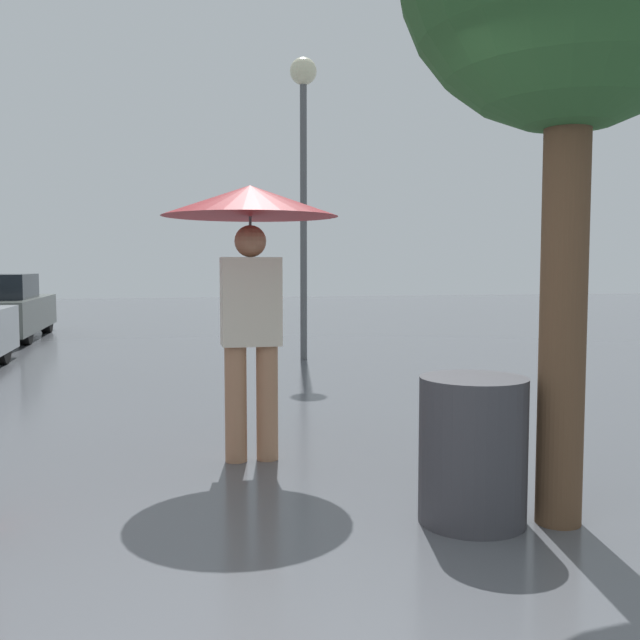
# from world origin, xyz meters

# --- Properties ---
(pedestrian) EXTENTS (1.24, 1.24, 1.96)m
(pedestrian) POSITION_xyz_m (0.50, 3.11, 1.62)
(pedestrian) COLOR #9E7051
(pedestrian) RESTS_ON ground_plane
(street_lamp) EXTENTS (0.39, 0.39, 4.42)m
(street_lamp) POSITION_xyz_m (1.93, 8.47, 3.33)
(street_lamp) COLOR #515456
(street_lamp) RESTS_ON ground_plane
(trash_bin) EXTENTS (0.59, 0.59, 0.80)m
(trash_bin) POSITION_xyz_m (1.52, 1.62, 0.40)
(trash_bin) COLOR #38383D
(trash_bin) RESTS_ON ground_plane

